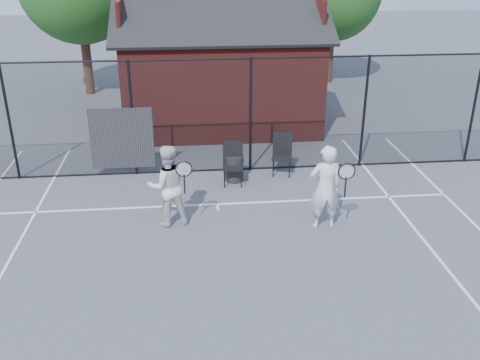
{
  "coord_description": "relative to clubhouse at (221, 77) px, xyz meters",
  "views": [
    {
      "loc": [
        -0.56,
        -8.12,
        5.57
      ],
      "look_at": [
        0.42,
        1.88,
        1.1
      ],
      "focal_mm": 40.0,
      "sensor_mm": 36.0,
      "label": 1
    }
  ],
  "objects": [
    {
      "name": "waste_bin",
      "position": [
        0.02,
        -4.68,
        -1.27
      ],
      "size": [
        0.5,
        0.5,
        0.67
      ],
      "primitive_type": "cylinder",
      "rotation": [
        0.0,
        0.0,
        -0.09
      ],
      "color": "black",
      "rests_on": "ground"
    },
    {
      "name": "chair_left",
      "position": [
        -0.04,
        -4.9,
        -1.08
      ],
      "size": [
        0.55,
        0.57,
        1.05
      ],
      "primitive_type": "cube",
      "rotation": [
        0.0,
        0.0,
        -0.1
      ],
      "color": "black",
      "rests_on": "ground"
    },
    {
      "name": "fence",
      "position": [
        -0.8,
        -4.0,
        -0.16
      ],
      "size": [
        22.04,
        3.0,
        3.0
      ],
      "color": "black",
      "rests_on": "ground"
    },
    {
      "name": "player_front",
      "position": [
        1.68,
        -7.29,
        -0.68
      ],
      "size": [
        0.83,
        0.62,
        1.85
      ],
      "color": "silver",
      "rests_on": "ground"
    },
    {
      "name": "court_lines",
      "position": [
        -0.5,
        -10.32,
        -1.6
      ],
      "size": [
        11.02,
        18.0,
        0.01
      ],
      "color": "white",
      "rests_on": "ground"
    },
    {
      "name": "clubhouse",
      "position": [
        0.0,
        0.0,
        0.0
      ],
      "size": [
        6.5,
        4.36,
        4.19
      ],
      "color": "maroon",
      "rests_on": "ground"
    },
    {
      "name": "chair_right",
      "position": [
        1.28,
        -4.4,
        -1.08
      ],
      "size": [
        0.6,
        0.62,
        1.05
      ],
      "primitive_type": "cube",
      "rotation": [
        0.0,
        0.0,
        -0.21
      ],
      "color": "black",
      "rests_on": "ground"
    },
    {
      "name": "ground",
      "position": [
        -0.5,
        -9.0,
        -1.61
      ],
      "size": [
        80.0,
        80.0,
        0.0
      ],
      "primitive_type": "plane",
      "color": "#4D5158",
      "rests_on": "ground"
    },
    {
      "name": "player_back",
      "position": [
        -1.58,
        -6.8,
        -0.71
      ],
      "size": [
        1.03,
        0.85,
        1.79
      ],
      "color": "silver",
      "rests_on": "ground"
    }
  ]
}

